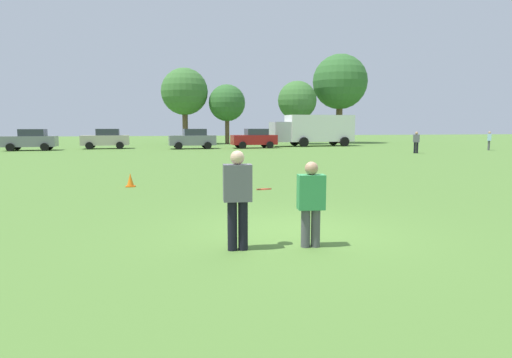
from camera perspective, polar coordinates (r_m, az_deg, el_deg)
ground_plane at (r=8.85m, az=4.56°, el=-6.96°), size 166.25×166.25×0.00m
player_thrower at (r=7.43m, az=-2.43°, el=-2.04°), size 0.50×0.31×1.72m
player_defender at (r=7.69m, az=7.18°, el=-2.72°), size 0.49×0.32×1.51m
frisbee at (r=7.69m, az=1.04°, el=-1.33°), size 0.27×0.27×0.07m
traffic_cone at (r=15.89m, az=-16.06°, el=-0.15°), size 0.32×0.32×0.48m
parked_car_mid_left at (r=42.08m, az=-27.30°, el=4.58°), size 4.27×2.35×1.82m
parked_car_center at (r=42.58m, az=-18.98°, el=5.00°), size 4.27×2.35×1.82m
parked_car_mid_right at (r=40.59m, az=-8.25°, el=5.23°), size 4.27×2.35×1.82m
parked_car_near_right at (r=41.46m, az=-0.21°, el=5.34°), size 4.27×2.35×1.82m
box_truck at (r=45.69m, az=7.52°, el=6.47°), size 8.59×3.24×3.18m
bystander_sideline_watcher at (r=42.75m, az=28.12°, el=4.55°), size 0.46×0.51×1.62m
bystander_far_jogger at (r=35.82m, az=20.16°, el=4.67°), size 0.52×0.43×1.66m
tree_west_maple at (r=50.96m, az=-9.30°, el=11.15°), size 5.27×5.27×8.57m
tree_center_elm at (r=50.60m, az=-3.80°, el=9.84°), size 4.16×4.16×6.76m
tree_east_birch at (r=50.96m, az=5.40°, el=10.13°), size 4.42×4.42×7.18m
tree_east_oak at (r=54.43m, az=10.89°, el=12.30°), size 6.50×6.50×10.57m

